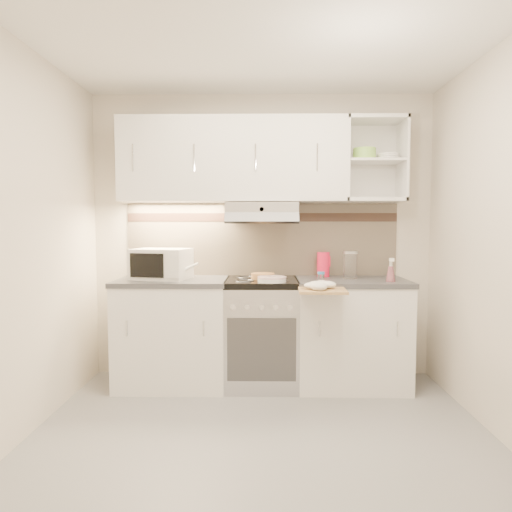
{
  "coord_description": "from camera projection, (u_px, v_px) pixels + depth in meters",
  "views": [
    {
      "loc": [
        0.01,
        -2.69,
        1.36
      ],
      "look_at": [
        -0.05,
        0.95,
        1.1
      ],
      "focal_mm": 32.0,
      "sensor_mm": 36.0,
      "label": 1
    }
  ],
  "objects": [
    {
      "name": "electric_range",
      "position": [
        262.0,
        332.0,
        3.85
      ],
      "size": [
        0.6,
        0.6,
        0.9
      ],
      "color": "#B7B7BC",
      "rests_on": "ground"
    },
    {
      "name": "microwave",
      "position": [
        161.0,
        264.0,
        3.82
      ],
      "size": [
        0.51,
        0.42,
        0.25
      ],
      "rotation": [
        0.0,
        0.0,
        -0.22
      ],
      "color": "silver",
      "rests_on": "worktop_left"
    },
    {
      "name": "cutting_board",
      "position": [
        322.0,
        290.0,
        3.38
      ],
      "size": [
        0.36,
        0.33,
        0.02
      ],
      "primitive_type": "cube",
      "rotation": [
        0.0,
        0.0,
        -0.04
      ],
      "color": "#A2694F",
      "rests_on": "base_cabinet_right"
    },
    {
      "name": "dish_towel",
      "position": [
        320.0,
        284.0,
        3.37
      ],
      "size": [
        0.34,
        0.32,
        0.07
      ],
      "primitive_type": null,
      "rotation": [
        0.0,
        0.0,
        0.42
      ],
      "color": "beige",
      "rests_on": "cutting_board"
    },
    {
      "name": "pink_pitcher",
      "position": [
        323.0,
        264.0,
        3.98
      ],
      "size": [
        0.12,
        0.11,
        0.22
      ],
      "rotation": [
        0.0,
        0.0,
        -0.1
      ],
      "color": "#EE183F",
      "rests_on": "worktop_right"
    },
    {
      "name": "worktop_right",
      "position": [
        351.0,
        282.0,
        3.8
      ],
      "size": [
        0.92,
        0.62,
        0.04
      ],
      "primitive_type": "cube",
      "color": "#47474C",
      "rests_on": "base_cabinet_right"
    },
    {
      "name": "spray_bottle",
      "position": [
        391.0,
        272.0,
        3.64
      ],
      "size": [
        0.08,
        0.08,
        0.2
      ],
      "rotation": [
        0.0,
        0.0,
        -0.26
      ],
      "color": "pink",
      "rests_on": "worktop_right"
    },
    {
      "name": "watering_can",
      "position": [
        176.0,
        270.0,
        3.74
      ],
      "size": [
        0.27,
        0.14,
        0.23
      ],
      "rotation": [
        0.0,
        0.0,
        0.24
      ],
      "color": "silver",
      "rests_on": "worktop_left"
    },
    {
      "name": "glass_jar",
      "position": [
        350.0,
        265.0,
        3.84
      ],
      "size": [
        0.12,
        0.12,
        0.23
      ],
      "rotation": [
        0.0,
        0.0,
        0.08
      ],
      "color": "silver",
      "rests_on": "worktop_right"
    },
    {
      "name": "ground",
      "position": [
        261.0,
        447.0,
        2.78
      ],
      "size": [
        3.0,
        3.0,
        0.0
      ],
      "primitive_type": "plane",
      "color": "gray",
      "rests_on": "ground"
    },
    {
      "name": "bread_loaf",
      "position": [
        263.0,
        276.0,
        3.81
      ],
      "size": [
        0.2,
        0.2,
        0.05
      ],
      "primitive_type": "cylinder",
      "color": "#AF794A",
      "rests_on": "electric_range"
    },
    {
      "name": "room_shell",
      "position": [
        262.0,
        184.0,
        3.03
      ],
      "size": [
        3.04,
        2.84,
        2.52
      ],
      "color": "beige",
      "rests_on": "ground"
    },
    {
      "name": "spice_jar",
      "position": [
        321.0,
        277.0,
        3.58
      ],
      "size": [
        0.06,
        0.06,
        0.09
      ],
      "rotation": [
        0.0,
        0.0,
        -0.36
      ],
      "color": "white",
      "rests_on": "worktop_right"
    },
    {
      "name": "base_cabinet_left",
      "position": [
        173.0,
        334.0,
        3.86
      ],
      "size": [
        0.9,
        0.6,
        0.86
      ],
      "primitive_type": "cube",
      "color": "white",
      "rests_on": "ground"
    },
    {
      "name": "base_cabinet_right",
      "position": [
        351.0,
        335.0,
        3.84
      ],
      "size": [
        0.9,
        0.6,
        0.86
      ],
      "primitive_type": "cube",
      "color": "white",
      "rests_on": "ground"
    },
    {
      "name": "worktop_left",
      "position": [
        172.0,
        281.0,
        3.83
      ],
      "size": [
        0.92,
        0.62,
        0.04
      ],
      "primitive_type": "cube",
      "color": "#47474C",
      "rests_on": "base_cabinet_left"
    },
    {
      "name": "plate_stack",
      "position": [
        272.0,
        279.0,
        3.63
      ],
      "size": [
        0.23,
        0.23,
        0.05
      ],
      "rotation": [
        0.0,
        0.0,
        0.08
      ],
      "color": "white",
      "rests_on": "electric_range"
    }
  ]
}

